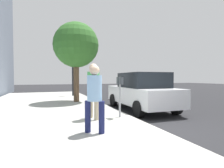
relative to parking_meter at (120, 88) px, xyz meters
name	(u,v)px	position (x,y,z in m)	size (l,w,h in m)	color
ground_plane	(153,131)	(-1.39, -0.45, -1.17)	(80.00, 80.00, 0.00)	#232326
sidewalk_slab	(41,141)	(-1.39, 2.55, -1.09)	(28.00, 6.00, 0.15)	#A8A59E
parking_meter	(120,88)	(0.00, 0.00, 0.00)	(0.36, 0.12, 1.41)	gray
pedestrian_at_meter	(93,86)	(0.06, 0.94, 0.10)	(0.54, 0.41, 1.86)	tan
pedestrian_bystander	(95,94)	(-1.45, 1.30, -0.03)	(0.37, 0.45, 1.69)	#191E4C
parked_sedan_near	(141,91)	(1.63, -1.80, -0.27)	(4.44, 2.05, 1.77)	silver
street_tree	(76,45)	(4.69, 0.76, 2.24)	(2.61, 2.61, 4.59)	brown
traffic_signal	(74,64)	(8.27, 0.36, 1.41)	(0.24, 0.44, 3.60)	black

